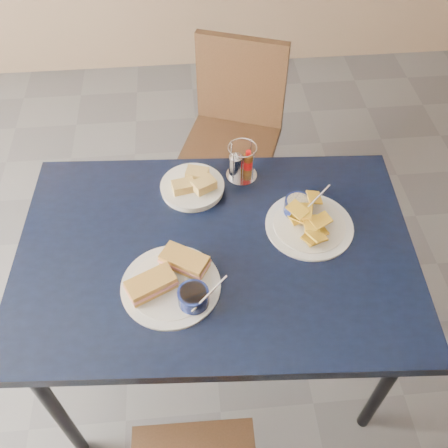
{
  "coord_description": "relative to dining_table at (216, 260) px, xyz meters",
  "views": [
    {
      "loc": [
        -0.05,
        -0.7,
        2.0
      ],
      "look_at": [
        0.04,
        0.29,
        0.82
      ],
      "focal_mm": 40.0,
      "sensor_mm": 36.0,
      "label": 1
    }
  ],
  "objects": [
    {
      "name": "chair_far",
      "position": [
        0.14,
        0.93,
        -0.18
      ],
      "size": [
        0.53,
        0.53,
        0.88
      ],
      "color": "#311D10",
      "rests_on": "ground"
    },
    {
      "name": "sandwich_plate",
      "position": [
        -0.13,
        -0.13,
        0.09
      ],
      "size": [
        0.31,
        0.3,
        0.12
      ],
      "color": "white",
      "rests_on": "dining_table"
    },
    {
      "name": "bread_basket",
      "position": [
        -0.06,
        0.26,
        0.08
      ],
      "size": [
        0.22,
        0.22,
        0.07
      ],
      "color": "white",
      "rests_on": "dining_table"
    },
    {
      "name": "dining_table",
      "position": [
        0.0,
        0.0,
        0.0
      ],
      "size": [
        1.3,
        0.91,
        0.75
      ],
      "color": "black",
      "rests_on": "ground"
    },
    {
      "name": "ground",
      "position": [
        -0.01,
        -0.25,
        -0.69
      ],
      "size": [
        6.0,
        6.0,
        0.0
      ],
      "primitive_type": "plane",
      "color": "#4F4F54",
      "rests_on": "ground"
    },
    {
      "name": "plantain_plate",
      "position": [
        0.3,
        0.08,
        0.08
      ],
      "size": [
        0.29,
        0.29,
        0.12
      ],
      "color": "white",
      "rests_on": "dining_table"
    },
    {
      "name": "condiment_caddy",
      "position": [
        0.11,
        0.32,
        0.12
      ],
      "size": [
        0.11,
        0.11,
        0.14
      ],
      "color": "silver",
      "rests_on": "dining_table"
    }
  ]
}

